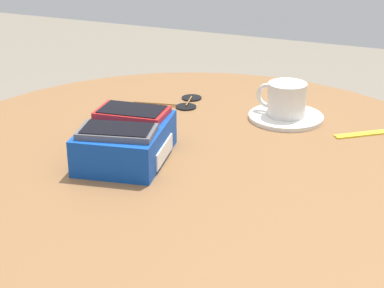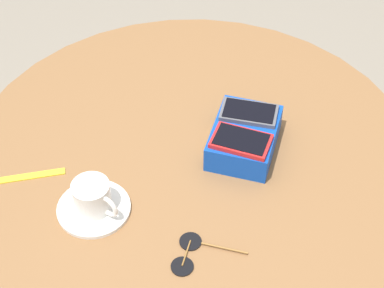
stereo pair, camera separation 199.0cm
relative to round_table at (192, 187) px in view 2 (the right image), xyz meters
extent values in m
cylinder|color=#2D2D2D|center=(0.00, 0.00, -0.28)|extent=(0.07, 0.07, 0.73)
cylinder|color=brown|center=(0.00, 0.00, 0.10)|extent=(0.97, 0.97, 0.03)
cube|color=#0F42AD|center=(-0.06, 0.09, 0.15)|extent=(0.20, 0.16, 0.06)
cube|color=white|center=(-0.04, 0.03, 0.14)|extent=(0.10, 0.02, 0.03)
cube|color=#515156|center=(-0.10, 0.09, 0.18)|extent=(0.09, 0.13, 0.01)
cube|color=black|center=(-0.10, 0.09, 0.19)|extent=(0.08, 0.12, 0.00)
cube|color=red|center=(-0.01, 0.10, 0.18)|extent=(0.08, 0.12, 0.01)
cube|color=black|center=(-0.01, 0.10, 0.19)|extent=(0.07, 0.11, 0.00)
cylinder|color=silver|center=(0.23, -0.10, 0.12)|extent=(0.14, 0.14, 0.01)
cylinder|color=silver|center=(0.23, -0.10, 0.16)|extent=(0.07, 0.07, 0.06)
cylinder|color=brown|center=(0.23, -0.10, 0.18)|extent=(0.06, 0.06, 0.00)
torus|color=silver|center=(0.23, -0.06, 0.16)|extent=(0.02, 0.05, 0.05)
cube|color=yellow|center=(0.22, -0.27, 0.12)|extent=(0.11, 0.13, 0.00)
cylinder|color=black|center=(0.27, 0.11, 0.12)|extent=(0.04, 0.04, 0.00)
cylinder|color=black|center=(0.21, 0.10, 0.12)|extent=(0.04, 0.04, 0.00)
cylinder|color=olive|center=(0.24, 0.11, 0.12)|extent=(0.06, 0.01, 0.00)
cylinder|color=olive|center=(0.20, 0.17, 0.12)|extent=(0.02, 0.09, 0.00)
cylinder|color=brown|center=(-0.55, 0.36, -0.45)|extent=(0.04, 0.04, 0.44)
camera|label=1|loc=(-0.90, -0.38, 0.55)|focal=60.00mm
camera|label=2|loc=(0.84, 0.42, 1.09)|focal=60.00mm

